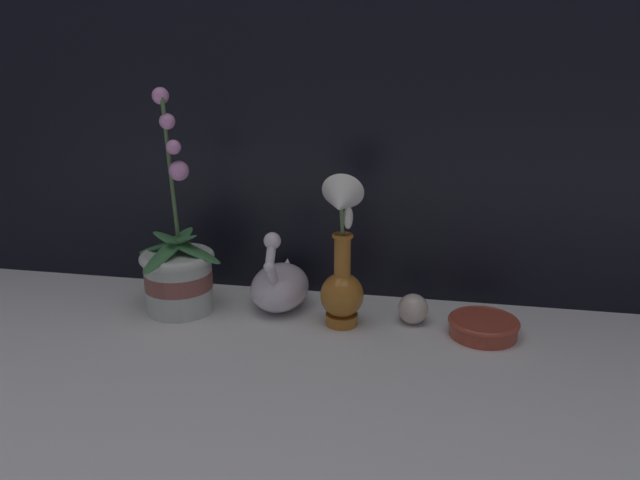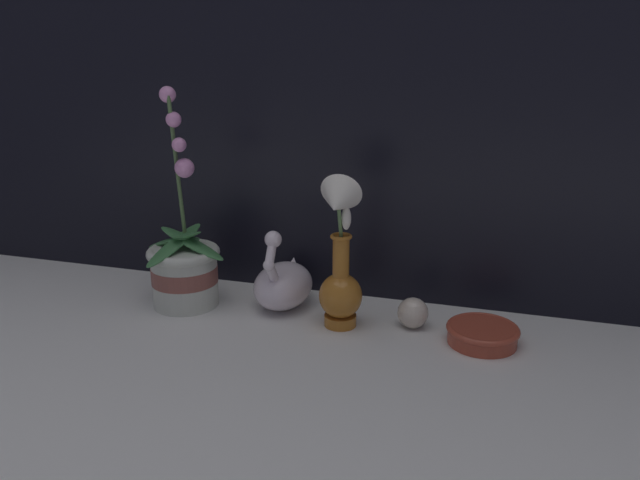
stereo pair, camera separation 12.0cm
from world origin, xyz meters
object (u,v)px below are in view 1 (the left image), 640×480
Objects in this scene: blue_vase at (342,266)px; glass_sphere at (413,309)px; swan_figurine at (280,284)px; amber_dish at (483,326)px; orchid_potted_plant at (178,271)px.

glass_sphere is (0.14, 0.04, -0.10)m from blue_vase.
swan_figurine is at bearing 154.27° from blue_vase.
glass_sphere is at bearing 166.62° from amber_dish.
glass_sphere is (0.48, 0.03, -0.06)m from orchid_potted_plant.
blue_vase is 2.29× the size of amber_dish.
swan_figurine is 0.17m from blue_vase.
swan_figurine is at bearing 171.85° from amber_dish.
amber_dish is at bearing -13.38° from glass_sphere.
glass_sphere is 0.45× the size of amber_dish.
glass_sphere reaches higher than amber_dish.
swan_figurine is (0.20, 0.05, -0.04)m from orchid_potted_plant.
swan_figurine reaches higher than glass_sphere.
blue_vase is (0.34, -0.01, 0.04)m from orchid_potted_plant.
blue_vase is 0.29m from amber_dish.
swan_figurine is 1.40× the size of amber_dish.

